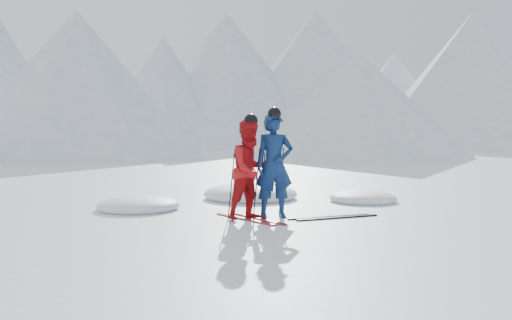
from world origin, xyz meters
name	(u,v)px	position (x,y,z in m)	size (l,w,h in m)	color
ground	(351,217)	(0.00, 0.00, 0.00)	(160.00, 160.00, 0.00)	white
mountain_range	(196,70)	(5.71, 35.31, 6.72)	(106.15, 62.94, 15.53)	#B2BCD1
skier_blue	(274,166)	(-1.39, 0.46, 0.99)	(0.72, 0.47, 1.98)	navy
skier_red	(251,170)	(-1.88, 0.41, 0.93)	(0.90, 0.70, 1.85)	#AE0D12
pole_blue_left	(257,183)	(-1.69, 0.61, 0.66)	(0.02, 0.02, 1.32)	black
pole_blue_right	(281,181)	(-1.14, 0.71, 0.66)	(0.02, 0.02, 1.32)	black
pole_red_left	(231,186)	(-2.18, 0.66, 0.62)	(0.02, 0.02, 1.23)	black
pole_red_right	(263,185)	(-1.58, 0.56, 0.62)	(0.02, 0.02, 1.23)	black
ski_worn_left	(245,219)	(-2.00, 0.41, 0.01)	(0.09, 1.70, 0.03)	black
ski_worn_right	(257,218)	(-1.76, 0.41, 0.01)	(0.09, 1.70, 0.03)	black
ski_loose_a	(329,217)	(-0.40, 0.11, 0.01)	(0.09, 1.70, 0.03)	black
ski_loose_b	(338,218)	(-0.30, -0.04, 0.01)	(0.09, 1.70, 0.03)	black
snow_lumps	(259,202)	(-0.86, 2.70, 0.00)	(8.76, 6.01, 0.50)	white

